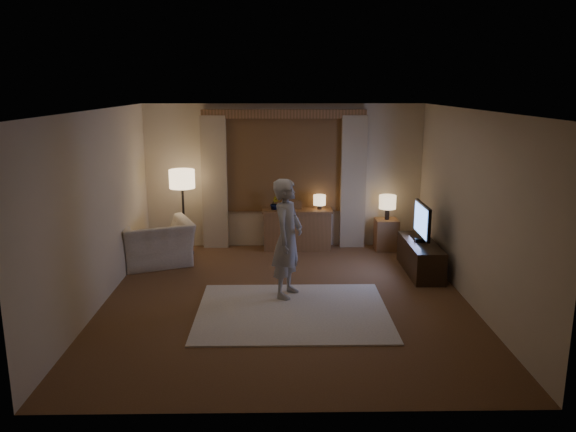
{
  "coord_description": "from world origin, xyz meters",
  "views": [
    {
      "loc": [
        -0.1,
        -7.32,
        2.9
      ],
      "look_at": [
        0.04,
        0.6,
        1.06
      ],
      "focal_mm": 35.0,
      "sensor_mm": 36.0,
      "label": 1
    }
  ],
  "objects_px": {
    "armchair": "(156,243)",
    "side_table": "(386,234)",
    "tv_stand": "(420,257)",
    "person": "(287,238)",
    "sideboard": "(297,230)"
  },
  "relations": [
    {
      "from": "tv_stand",
      "to": "armchair",
      "type": "bearing_deg",
      "value": 173.74
    },
    {
      "from": "sideboard",
      "to": "tv_stand",
      "type": "distance_m",
      "value": 2.34
    },
    {
      "from": "side_table",
      "to": "tv_stand",
      "type": "xyz_separation_m",
      "value": [
        0.3,
        -1.28,
        -0.03
      ]
    },
    {
      "from": "sideboard",
      "to": "armchair",
      "type": "xyz_separation_m",
      "value": [
        -2.37,
        -0.87,
        0.02
      ]
    },
    {
      "from": "side_table",
      "to": "armchair",
      "type": "bearing_deg",
      "value": -168.42
    },
    {
      "from": "armchair",
      "to": "side_table",
      "type": "height_order",
      "value": "armchair"
    },
    {
      "from": "sideboard",
      "to": "person",
      "type": "bearing_deg",
      "value": -95.16
    },
    {
      "from": "armchair",
      "to": "person",
      "type": "height_order",
      "value": "person"
    },
    {
      "from": "armchair",
      "to": "person",
      "type": "distance_m",
      "value": 2.66
    },
    {
      "from": "tv_stand",
      "to": "person",
      "type": "height_order",
      "value": "person"
    },
    {
      "from": "tv_stand",
      "to": "side_table",
      "type": "bearing_deg",
      "value": 103.27
    },
    {
      "from": "armchair",
      "to": "tv_stand",
      "type": "relative_size",
      "value": 0.81
    },
    {
      "from": "armchair",
      "to": "person",
      "type": "relative_size",
      "value": 0.69
    },
    {
      "from": "side_table",
      "to": "sideboard",
      "type": "bearing_deg",
      "value": 178.22
    },
    {
      "from": "sideboard",
      "to": "side_table",
      "type": "bearing_deg",
      "value": -1.78
    }
  ]
}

